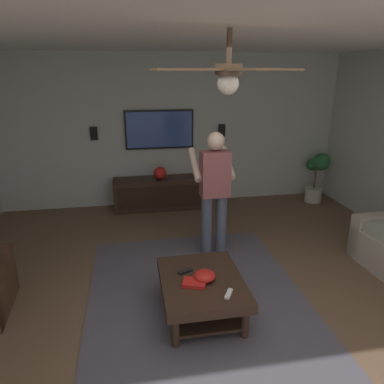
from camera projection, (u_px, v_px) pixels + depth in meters
ground_plane at (224, 333)px, 3.36m from camera, size 8.72×8.72×0.00m
wall_back_tv at (173, 131)px, 6.36m from camera, size 0.10×6.25×2.65m
ceiling_slab at (235, 16)px, 2.49m from camera, size 7.46×6.25×0.10m
area_rug at (198, 300)px, 3.82m from camera, size 3.04×2.32×0.01m
coffee_table at (202, 288)px, 3.54m from camera, size 1.00×0.80×0.40m
media_console at (162, 193)px, 6.35m from camera, size 0.45×1.70×0.55m
tv at (159, 129)px, 6.22m from camera, size 0.05×1.19×0.67m
person_standing at (214, 187)px, 4.55m from camera, size 0.54×0.55×1.64m
potted_plant_tall at (318, 172)px, 6.60m from camera, size 0.40×0.41×0.92m
bowl at (205, 276)px, 3.47m from camera, size 0.21×0.21×0.10m
remote_white at (229, 294)px, 3.25m from camera, size 0.15×0.11×0.02m
remote_black at (185, 271)px, 3.61m from camera, size 0.10×0.16×0.02m
book at (194, 283)px, 3.41m from camera, size 0.22×0.26×0.04m
vase_round at (160, 173)px, 6.18m from camera, size 0.22×0.22×0.22m
wall_speaker_left at (222, 130)px, 6.43m from camera, size 0.06×0.12×0.22m
wall_speaker_right at (94, 133)px, 6.06m from camera, size 0.06×0.12×0.22m
ceiling_fan at (229, 74)px, 2.59m from camera, size 1.20×1.19×0.46m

